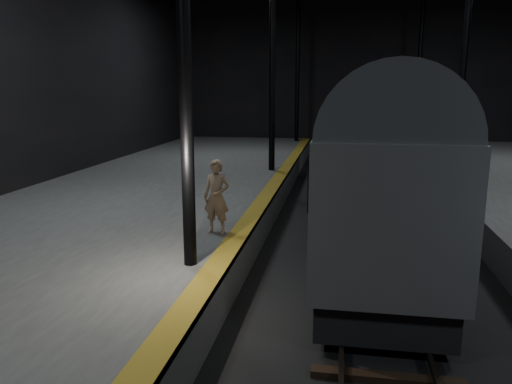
# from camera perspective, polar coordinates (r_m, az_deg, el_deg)

# --- Properties ---
(ground) EXTENTS (44.00, 44.00, 0.00)m
(ground) POSITION_cam_1_polar(r_m,az_deg,el_deg) (14.10, 12.72, -7.22)
(ground) COLOR black
(ground) RESTS_ON ground
(platform_left) EXTENTS (9.00, 43.80, 1.00)m
(platform_left) POSITION_cam_1_polar(r_m,az_deg,el_deg) (15.43, -16.27, -3.79)
(platform_left) COLOR #494947
(platform_left) RESTS_ON ground
(tactile_strip) EXTENTS (0.50, 43.80, 0.01)m
(tactile_strip) POSITION_cam_1_polar(r_m,az_deg,el_deg) (13.99, -0.51, -2.76)
(tactile_strip) COLOR olive
(tactile_strip) RESTS_ON platform_left
(track) EXTENTS (2.40, 43.00, 0.24)m
(track) POSITION_cam_1_polar(r_m,az_deg,el_deg) (14.08, 12.73, -6.95)
(track) COLOR #3F3328
(track) RESTS_ON ground
(train) EXTENTS (2.74, 18.27, 4.88)m
(train) POSITION_cam_1_polar(r_m,az_deg,el_deg) (16.97, 12.56, 5.46)
(train) COLOR #ADAFB6
(train) RESTS_ON ground
(woman) EXTENTS (0.74, 0.55, 1.84)m
(woman) POSITION_cam_1_polar(r_m,az_deg,el_deg) (12.21, -4.53, -0.56)
(woman) COLOR tan
(woman) RESTS_ON platform_left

